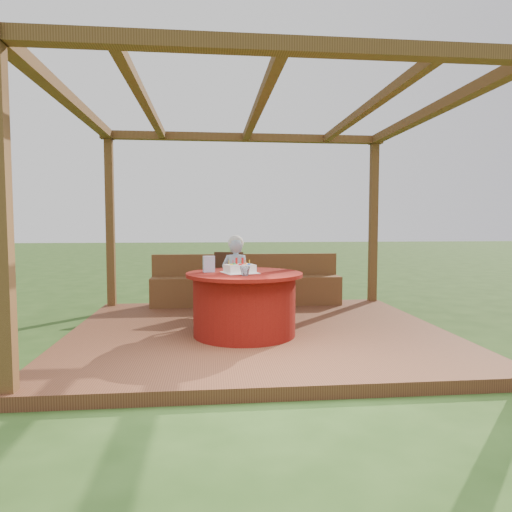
% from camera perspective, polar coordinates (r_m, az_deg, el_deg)
% --- Properties ---
extents(ground, '(60.00, 60.00, 0.00)m').
position_cam_1_polar(ground, '(5.68, 0.26, -10.30)').
color(ground, '#274517').
rests_on(ground, ground).
extents(deck, '(4.50, 4.00, 0.12)m').
position_cam_1_polar(deck, '(5.66, 0.26, -9.71)').
color(deck, brown).
rests_on(deck, ground).
extents(pergola, '(4.50, 4.00, 2.72)m').
position_cam_1_polar(pergola, '(5.59, 0.27, 14.35)').
color(pergola, brown).
rests_on(pergola, deck).
extents(bench, '(3.00, 0.42, 0.80)m').
position_cam_1_polar(bench, '(7.28, -1.19, -4.03)').
color(bench, brown).
rests_on(bench, deck).
extents(table, '(1.34, 1.34, 0.72)m').
position_cam_1_polar(table, '(5.30, -1.45, -5.94)').
color(table, maroon).
rests_on(table, deck).
extents(chair, '(0.51, 0.51, 0.88)m').
position_cam_1_polar(chair, '(6.57, -3.58, -2.97)').
color(chair, '#3B2012').
rests_on(chair, deck).
extents(elderly_woman, '(0.46, 0.38, 1.13)m').
position_cam_1_polar(elderly_woman, '(6.17, -2.53, -2.52)').
color(elderly_woman, '#96BADF').
rests_on(elderly_woman, deck).
extents(birthday_cake, '(0.45, 0.45, 0.17)m').
position_cam_1_polar(birthday_cake, '(5.23, -2.04, -1.57)').
color(birthday_cake, white).
rests_on(birthday_cake, table).
extents(gift_bag, '(0.14, 0.10, 0.19)m').
position_cam_1_polar(gift_bag, '(5.34, -5.92, -1.01)').
color(gift_bag, '#CF86B9').
rests_on(gift_bag, table).
extents(drinking_glass, '(0.11, 0.11, 0.10)m').
position_cam_1_polar(drinking_glass, '(4.92, -1.39, -1.90)').
color(drinking_glass, white).
rests_on(drinking_glass, table).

